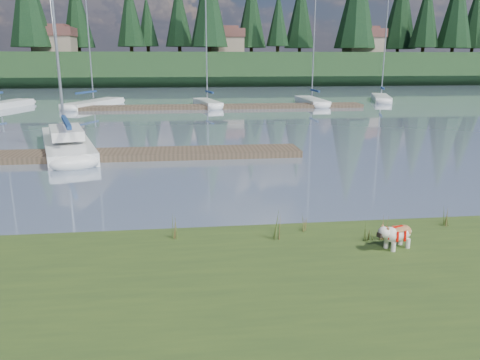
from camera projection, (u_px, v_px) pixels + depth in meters
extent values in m
plane|color=#798AA1|center=(199.00, 108.00, 42.16)|extent=(200.00, 200.00, 0.00)
cube|color=#34491B|center=(274.00, 332.00, 7.54)|extent=(60.00, 9.00, 0.35)
cube|color=#1A3319|center=(191.00, 69.00, 82.82)|extent=(200.00, 20.00, 5.00)
cylinder|color=silver|center=(393.00, 247.00, 10.21)|extent=(0.10, 0.10, 0.22)
cylinder|color=silver|center=(386.00, 243.00, 10.40)|extent=(0.10, 0.10, 0.22)
cylinder|color=silver|center=(408.00, 243.00, 10.41)|extent=(0.10, 0.10, 0.22)
cylinder|color=silver|center=(400.00, 240.00, 10.59)|extent=(0.10, 0.10, 0.22)
ellipsoid|color=silver|center=(398.00, 234.00, 10.35)|extent=(0.79, 0.59, 0.34)
ellipsoid|color=#A26A3D|center=(399.00, 229.00, 10.32)|extent=(0.58, 0.49, 0.12)
ellipsoid|color=silver|center=(384.00, 232.00, 10.13)|extent=(0.32, 0.33, 0.25)
cube|color=black|center=(380.00, 235.00, 10.09)|extent=(0.11, 0.14, 0.10)
cube|color=white|center=(67.00, 145.00, 23.29)|extent=(4.55, 9.21, 0.70)
ellipsoid|color=white|center=(61.00, 132.00, 27.28)|extent=(2.59, 2.92, 0.70)
cube|color=navy|center=(66.00, 122.00, 21.77)|extent=(1.37, 3.98, 0.20)
cube|color=white|center=(66.00, 132.00, 22.65)|extent=(2.31, 3.55, 0.45)
cube|color=#4C3D2C|center=(127.00, 154.00, 21.50)|extent=(16.00, 2.00, 0.30)
cube|color=#4C3D2C|center=(221.00, 107.00, 42.35)|extent=(26.00, 2.20, 0.30)
cube|color=white|center=(1.00, 106.00, 42.20)|extent=(3.88, 7.68, 0.70)
ellipsoid|color=white|center=(26.00, 102.00, 45.77)|extent=(2.18, 2.44, 0.70)
cube|color=white|center=(94.00, 104.00, 43.71)|extent=(4.69, 8.00, 0.70)
ellipsoid|color=white|center=(116.00, 101.00, 47.39)|extent=(2.42, 2.65, 0.70)
cylinder|color=silver|center=(88.00, 28.00, 41.99)|extent=(0.12, 0.12, 12.37)
cube|color=navy|center=(86.00, 92.00, 42.40)|extent=(1.39, 2.99, 0.20)
cube|color=white|center=(207.00, 104.00, 43.94)|extent=(2.59, 6.33, 0.70)
ellipsoid|color=white|center=(200.00, 101.00, 46.78)|extent=(1.65, 1.92, 0.70)
cylinder|color=silver|center=(206.00, 44.00, 42.56)|extent=(0.12, 0.12, 9.71)
cube|color=navy|center=(209.00, 92.00, 42.87)|extent=(0.68, 2.45, 0.20)
cube|color=white|center=(312.00, 102.00, 45.93)|extent=(1.67, 7.36, 0.70)
ellipsoid|color=white|center=(302.00, 99.00, 49.47)|extent=(1.61, 2.01, 0.70)
cylinder|color=silver|center=(314.00, 36.00, 44.34)|extent=(0.12, 0.12, 11.32)
cube|color=navy|center=(315.00, 91.00, 44.66)|extent=(0.20, 2.93, 0.20)
cube|color=white|center=(381.00, 99.00, 49.49)|extent=(3.66, 7.08, 0.70)
ellipsoid|color=white|center=(378.00, 96.00, 52.78)|extent=(2.03, 2.27, 0.70)
cylinder|color=silver|center=(385.00, 40.00, 47.99)|extent=(0.12, 0.12, 10.70)
cube|color=navy|center=(383.00, 88.00, 48.30)|extent=(1.05, 2.68, 0.20)
cone|color=#475B23|center=(275.00, 226.00, 10.90)|extent=(0.03, 0.03, 0.62)
cone|color=brown|center=(280.00, 229.00, 10.87)|extent=(0.03, 0.03, 0.50)
cone|color=#475B23|center=(277.00, 224.00, 10.93)|extent=(0.03, 0.03, 0.68)
cone|color=brown|center=(281.00, 230.00, 10.92)|extent=(0.03, 0.03, 0.44)
cone|color=#475B23|center=(276.00, 228.00, 10.84)|extent=(0.03, 0.03, 0.56)
cone|color=#475B23|center=(300.00, 222.00, 11.43)|extent=(0.03, 0.03, 0.41)
cone|color=brown|center=(305.00, 225.00, 11.39)|extent=(0.03, 0.03, 0.33)
cone|color=#475B23|center=(302.00, 221.00, 11.46)|extent=(0.03, 0.03, 0.46)
cone|color=brown|center=(306.00, 225.00, 11.44)|extent=(0.03, 0.03, 0.29)
cone|color=#475B23|center=(302.00, 224.00, 11.36)|extent=(0.03, 0.03, 0.37)
cone|color=#475B23|center=(381.00, 228.00, 10.85)|extent=(0.03, 0.03, 0.55)
cone|color=brown|center=(387.00, 231.00, 10.81)|extent=(0.03, 0.03, 0.44)
cone|color=#475B23|center=(383.00, 226.00, 10.88)|extent=(0.03, 0.03, 0.61)
cone|color=brown|center=(387.00, 232.00, 10.86)|extent=(0.03, 0.03, 0.39)
cone|color=#475B23|center=(384.00, 230.00, 10.79)|extent=(0.03, 0.03, 0.50)
cone|color=#475B23|center=(174.00, 226.00, 10.95)|extent=(0.03, 0.03, 0.59)
cone|color=brown|center=(179.00, 229.00, 10.91)|extent=(0.03, 0.03, 0.47)
cone|color=#475B23|center=(177.00, 224.00, 10.98)|extent=(0.03, 0.03, 0.64)
cone|color=brown|center=(180.00, 230.00, 10.96)|extent=(0.03, 0.03, 0.41)
cone|color=#475B23|center=(175.00, 228.00, 10.88)|extent=(0.03, 0.03, 0.53)
cone|color=#475B23|center=(365.00, 231.00, 10.87)|extent=(0.03, 0.03, 0.41)
cone|color=brown|center=(370.00, 234.00, 10.82)|extent=(0.03, 0.03, 0.33)
cone|color=#475B23|center=(367.00, 230.00, 10.90)|extent=(0.03, 0.03, 0.45)
cone|color=brown|center=(371.00, 234.00, 10.87)|extent=(0.03, 0.03, 0.29)
cone|color=#475B23|center=(367.00, 233.00, 10.80)|extent=(0.03, 0.03, 0.37)
cone|color=#475B23|center=(444.00, 216.00, 11.78)|extent=(0.03, 0.03, 0.51)
cone|color=brown|center=(450.00, 218.00, 11.74)|extent=(0.03, 0.03, 0.41)
cone|color=#475B23|center=(446.00, 214.00, 11.81)|extent=(0.03, 0.03, 0.56)
cone|color=brown|center=(450.00, 219.00, 11.79)|extent=(0.03, 0.03, 0.36)
cone|color=#475B23|center=(446.00, 217.00, 11.71)|extent=(0.03, 0.03, 0.46)
cube|color=#33281C|center=(241.00, 237.00, 11.79)|extent=(60.00, 0.50, 0.14)
cylinder|color=#382619|center=(33.00, 48.00, 74.31)|extent=(0.60, 0.60, 1.80)
cylinder|color=#382619|center=(132.00, 49.00, 79.86)|extent=(0.60, 0.60, 1.80)
cone|color=black|center=(130.00, 13.00, 78.38)|extent=(4.84, 4.84, 11.00)
cylinder|color=#382619|center=(210.00, 48.00, 75.58)|extent=(0.60, 0.60, 1.80)
cone|color=black|center=(209.00, 1.00, 73.75)|extent=(6.16, 6.16, 14.00)
cylinder|color=#382619|center=(278.00, 49.00, 80.79)|extent=(0.60, 0.60, 1.80)
cone|color=black|center=(278.00, 19.00, 79.53)|extent=(3.96, 3.96, 9.00)
cylinder|color=#382619|center=(354.00, 49.00, 80.34)|extent=(0.60, 0.60, 1.80)
cylinder|color=#382619|center=(423.00, 49.00, 84.82)|extent=(0.60, 0.60, 1.80)
cone|color=black|center=(426.00, 13.00, 83.22)|extent=(5.28, 5.28, 12.00)
cube|color=gray|center=(55.00, 45.00, 76.45)|extent=(6.00, 5.00, 2.80)
cube|color=brown|center=(54.00, 32.00, 75.92)|extent=(6.30, 5.30, 1.40)
cube|color=brown|center=(54.00, 27.00, 75.71)|extent=(4.20, 3.60, 0.70)
cube|color=gray|center=(225.00, 46.00, 80.59)|extent=(6.00, 5.00, 2.80)
cube|color=brown|center=(225.00, 33.00, 80.06)|extent=(6.30, 5.30, 1.40)
cube|color=brown|center=(225.00, 28.00, 79.86)|extent=(4.20, 3.60, 0.70)
cube|color=gray|center=(363.00, 46.00, 81.40)|extent=(6.00, 5.00, 2.80)
cube|color=brown|center=(364.00, 33.00, 80.87)|extent=(6.30, 5.30, 1.40)
cube|color=brown|center=(365.00, 28.00, 80.67)|extent=(4.20, 3.60, 0.70)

